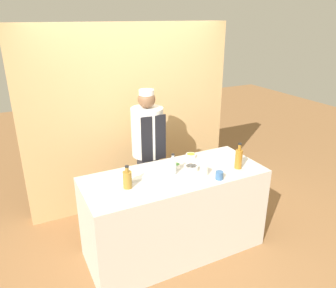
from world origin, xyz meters
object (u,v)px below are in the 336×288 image
at_px(chef_center, 148,153).
at_px(bottle_clear, 173,166).
at_px(sauce_bowl_green, 175,166).
at_px(sauce_bowl_yellow, 191,156).
at_px(bottle_amber, 239,158).
at_px(cup_blue, 219,175).
at_px(cup_cream, 204,170).
at_px(cutting_board, 140,175).
at_px(sauce_bowl_orange, 191,168).
at_px(bottle_vinegar, 127,179).

bearing_deg(chef_center, bottle_clear, -91.68).
xyz_separation_m(sauce_bowl_green, chef_center, (-0.07, 0.57, -0.06)).
xyz_separation_m(sauce_bowl_yellow, sauce_bowl_green, (-0.29, -0.16, -0.00)).
relative_size(sauce_bowl_green, bottle_amber, 0.40).
xyz_separation_m(cup_blue, cup_cream, (-0.08, 0.15, 0.01)).
bearing_deg(bottle_clear, cup_cream, -28.79).
distance_m(sauce_bowl_green, cutting_board, 0.40).
bearing_deg(bottle_clear, cutting_board, 160.05).
relative_size(sauce_bowl_orange, bottle_vinegar, 0.66).
bearing_deg(bottle_clear, sauce_bowl_green, 53.02).
bearing_deg(chef_center, cutting_board, -120.42).
bearing_deg(chef_center, sauce_bowl_yellow, -48.75).
distance_m(sauce_bowl_orange, cup_cream, 0.16).
bearing_deg(cup_blue, bottle_amber, 20.00).
xyz_separation_m(bottle_clear, bottle_vinegar, (-0.52, -0.06, 0.00)).
bearing_deg(cup_cream, cutting_board, 155.72).
height_order(sauce_bowl_yellow, sauce_bowl_green, sauce_bowl_yellow).
xyz_separation_m(sauce_bowl_orange, cup_blue, (0.15, -0.30, 0.01)).
distance_m(sauce_bowl_yellow, bottle_vinegar, 0.96).
bearing_deg(chef_center, cup_blue, -70.95).
height_order(cup_blue, chef_center, chef_center).
xyz_separation_m(bottle_clear, chef_center, (0.02, 0.68, -0.12)).
height_order(cup_blue, cup_cream, cup_cream).
height_order(bottle_vinegar, chef_center, chef_center).
height_order(bottle_vinegar, cup_blue, bottle_vinegar).
xyz_separation_m(sauce_bowl_green, cup_blue, (0.27, -0.43, 0.02)).
xyz_separation_m(sauce_bowl_orange, sauce_bowl_green, (-0.13, 0.13, -0.00)).
distance_m(bottle_amber, cup_blue, 0.35).
distance_m(sauce_bowl_yellow, cup_cream, 0.44).
xyz_separation_m(cup_cream, chef_center, (-0.26, 0.84, -0.08)).
bearing_deg(chef_center, sauce_bowl_green, -82.98).
bearing_deg(cup_cream, sauce_bowl_yellow, 77.63).
xyz_separation_m(sauce_bowl_yellow, bottle_clear, (-0.38, -0.28, 0.06)).
distance_m(sauce_bowl_orange, chef_center, 0.72).
bearing_deg(cup_cream, bottle_amber, -4.86).
xyz_separation_m(bottle_vinegar, cup_blue, (0.88, -0.25, -0.05)).
xyz_separation_m(sauce_bowl_orange, chef_center, (-0.20, 0.69, -0.06)).
relative_size(bottle_amber, cup_blue, 3.49).
bearing_deg(cup_blue, cup_cream, 117.63).
bearing_deg(sauce_bowl_yellow, cup_blue, -91.41).
distance_m(cup_cream, chef_center, 0.88).
bearing_deg(sauce_bowl_orange, bottle_clear, 178.02).
xyz_separation_m(bottle_vinegar, cup_cream, (0.80, -0.09, -0.04)).
bearing_deg(sauce_bowl_yellow, bottle_vinegar, -159.30).
height_order(cup_cream, chef_center, chef_center).
relative_size(sauce_bowl_yellow, chef_center, 0.07).
height_order(sauce_bowl_orange, cup_cream, cup_cream).
distance_m(sauce_bowl_orange, bottle_clear, 0.22).
bearing_deg(sauce_bowl_green, bottle_amber, -27.25).
relative_size(bottle_clear, cup_cream, 2.27).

